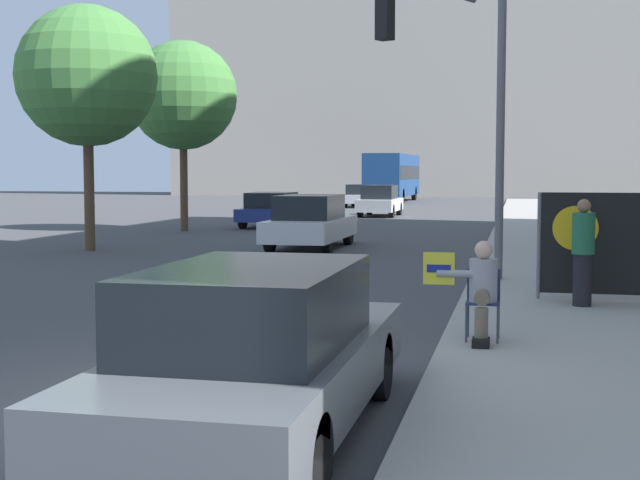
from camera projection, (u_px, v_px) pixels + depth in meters
ground_plane at (182, 403)px, 8.41m from camera, size 160.00×160.00×0.00m
sidewalk_curb at (557, 256)px, 22.12m from camera, size 3.69×90.00×0.14m
building_backdrop_far at (465, 70)px, 80.42m from camera, size 52.00×12.00×22.70m
seated_protester at (481, 288)px, 10.70m from camera, size 0.92×0.77×1.21m
jogger_on_sidewalk at (583, 252)px, 13.46m from camera, size 0.34×0.34×1.63m
pedestrian_behind at (589, 239)px, 16.05m from camera, size 0.34×0.34×1.63m
protest_banner at (603, 244)px, 14.03m from camera, size 2.06×0.06×1.71m
traffic_light_pole at (455, 73)px, 17.20m from camera, size 2.65×2.42×5.86m
parked_car_curbside at (257, 353)px, 7.21m from camera, size 1.72×4.66×1.43m
car_on_road_nearest at (310, 222)px, 25.24m from camera, size 1.82×4.75×1.51m
car_on_road_midblock at (272, 209)px, 34.95m from camera, size 1.88×4.13×1.35m
car_on_road_distant at (380, 201)px, 43.12m from camera, size 1.72×4.31×1.51m
car_on_road_far_lane at (362, 196)px, 54.25m from camera, size 1.80×4.43×1.38m
city_bus_on_road at (393, 175)px, 63.84m from camera, size 2.53×11.73×3.37m
street_tree_near_curb at (87, 76)px, 24.14m from camera, size 3.82×3.82×6.67m
street_tree_midblock at (183, 96)px, 32.19m from camera, size 3.94×3.94×6.89m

